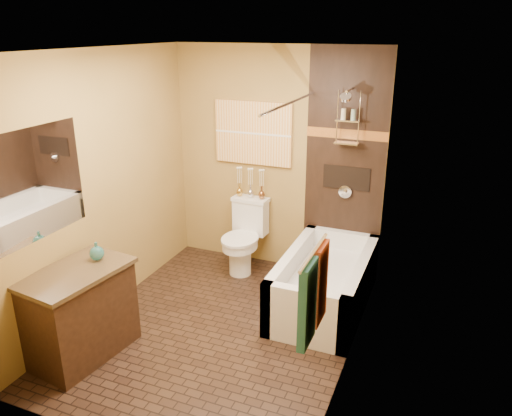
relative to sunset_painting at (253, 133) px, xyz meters
The scene contains 23 objects.
floor 2.16m from the sunset_painting, 79.71° to the right, with size 3.00×3.00×0.00m, color black.
wall_left 1.77m from the sunset_painting, 122.29° to the right, with size 0.02×3.00×2.50m, color #A27F3F.
wall_right 2.10m from the sunset_painting, 45.14° to the right, with size 0.02×3.00×2.50m, color #A27F3F.
wall_back 0.40m from the sunset_painting, ahead, with size 2.40×0.02×2.50m, color #A27F3F.
wall_front 3.00m from the sunset_painting, 84.85° to the right, with size 2.40×0.02×2.50m, color #A27F3F.
ceiling 1.77m from the sunset_painting, 79.71° to the right, with size 3.00×3.00×0.00m, color silver.
alcove_tile_back 1.09m from the sunset_painting, ahead, with size 0.85×0.01×2.50m, color black.
alcove_tile_right 1.65m from the sunset_painting, 26.47° to the right, with size 0.01×1.50×2.50m, color black.
mosaic_band_back 1.05m from the sunset_painting, ahead, with size 0.85×0.01×0.10m, color brown.
mosaic_band_right 1.62m from the sunset_painting, 26.63° to the right, with size 0.01×1.50×0.10m, color brown.
alcove_niche 1.14m from the sunset_painting, ahead, with size 0.50×0.01×0.25m, color black.
shower_fixtures 1.08m from the sunset_painting, ahead, with size 0.24×0.33×1.16m.
curtain_rod 1.09m from the sunset_painting, 47.35° to the right, with size 0.03×0.03×1.55m, color silver.
towel_bar 2.90m from the sunset_painting, 60.68° to the right, with size 0.02×0.02×0.55m, color silver.
towel_teal 3.04m from the sunset_painting, 61.73° to the right, with size 0.05×0.22×0.52m, color #1C4C5F.
towel_rust 2.81m from the sunset_painting, 59.20° to the right, with size 0.05×0.22×0.52m, color maroon.
sunset_painting is the anchor object (origin of this frame).
vanity_mirror 2.44m from the sunset_painting, 112.20° to the right, with size 0.01×1.00×0.90m, color white.
bathtub 1.85m from the sunset_painting, 34.17° to the right, with size 0.80×1.50×0.55m.
toilet 1.17m from the sunset_painting, 90.00° to the right, with size 0.43×0.62×0.82m.
vanity 2.61m from the sunset_painting, 106.24° to the right, with size 0.66×0.96×0.80m.
teal_bottle 2.21m from the sunset_painting, 106.75° to the right, with size 0.13×0.13×0.20m, color #236966, non-canonical shape.
bud_vases 0.55m from the sunset_painting, 90.00° to the right, with size 0.35×0.07×0.34m.
Camera 1 is at (1.82, -3.59, 2.68)m, focal length 35.00 mm.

